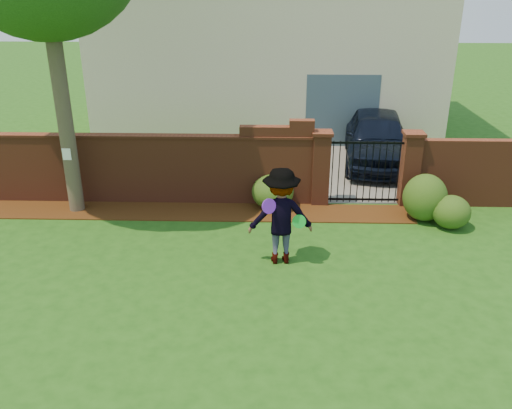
{
  "coord_description": "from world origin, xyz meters",
  "views": [
    {
      "loc": [
        1.16,
        -8.67,
        5.33
      ],
      "look_at": [
        0.87,
        1.4,
        1.05
      ],
      "focal_mm": 37.84,
      "sensor_mm": 36.0,
      "label": 1
    }
  ],
  "objects_px": {
    "frisbee_green": "(299,221)",
    "car": "(378,140)",
    "frisbee_purple": "(269,206)",
    "man": "(281,217)"
  },
  "relations": [
    {
      "from": "frisbee_purple",
      "to": "man",
      "type": "bearing_deg",
      "value": 46.17
    },
    {
      "from": "man",
      "to": "frisbee_green",
      "type": "xyz_separation_m",
      "value": [
        0.35,
        -0.18,
        -0.01
      ]
    },
    {
      "from": "frisbee_green",
      "to": "car",
      "type": "bearing_deg",
      "value": 67.19
    },
    {
      "from": "car",
      "to": "frisbee_purple",
      "type": "xyz_separation_m",
      "value": [
        -3.22,
        -6.33,
        0.52
      ]
    },
    {
      "from": "man",
      "to": "frisbee_green",
      "type": "relative_size",
      "value": 7.3
    },
    {
      "from": "car",
      "to": "man",
      "type": "distance_m",
      "value": 6.78
    },
    {
      "from": "frisbee_purple",
      "to": "car",
      "type": "bearing_deg",
      "value": 63.04
    },
    {
      "from": "man",
      "to": "frisbee_purple",
      "type": "xyz_separation_m",
      "value": [
        -0.23,
        -0.24,
        0.33
      ]
    },
    {
      "from": "car",
      "to": "frisbee_green",
      "type": "xyz_separation_m",
      "value": [
        -2.63,
        -6.26,
        0.18
      ]
    },
    {
      "from": "car",
      "to": "frisbee_green",
      "type": "distance_m",
      "value": 6.8
    }
  ]
}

